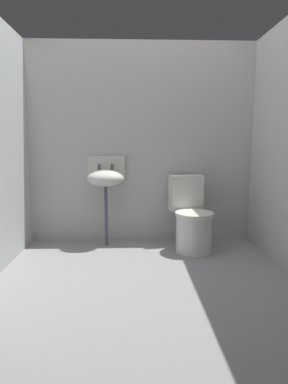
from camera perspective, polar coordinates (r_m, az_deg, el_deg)
name	(u,v)px	position (r m, az deg, el deg)	size (l,w,h in m)	color
ground_plane	(145,284)	(2.79, 0.21, -16.10)	(2.94, 2.68, 0.08)	gray
wall_back	(141,144)	(3.73, -0.50, 8.52)	(2.94, 0.10, 2.24)	#B7B4B0
toilet_near_wall	(191,220)	(3.48, 8.43, -4.87)	(0.46, 0.64, 0.78)	silver
sink	(106,178)	(3.54, -6.83, 2.53)	(0.42, 0.35, 0.99)	#494659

